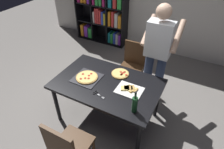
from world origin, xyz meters
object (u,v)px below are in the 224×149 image
(person_serving_pizza, at_px, (157,52))
(pepperoni_pizza_on_tray, at_px, (87,77))
(chair_far_side, at_px, (132,63))
(bookshelf, at_px, (101,5))
(dining_table, at_px, (107,87))
(second_pizza_plain, at_px, (120,74))
(chair_near_camera, at_px, (67,146))
(kitchen_scissors, at_px, (97,94))
(wine_bottle, at_px, (135,104))

(person_serving_pizza, distance_m, pepperoni_pizza_on_tray, 1.15)
(chair_far_side, distance_m, bookshelf, 2.09)
(dining_table, bearing_deg, second_pizza_plain, 74.21)
(bookshelf, distance_m, pepperoni_pizza_on_tray, 2.70)
(pepperoni_pizza_on_tray, height_order, second_pizza_plain, pepperoni_pizza_on_tray)
(person_serving_pizza, bearing_deg, dining_table, -122.52)
(dining_table, bearing_deg, chair_far_side, 90.00)
(bookshelf, relative_size, pepperoni_pizza_on_tray, 5.09)
(dining_table, distance_m, person_serving_pizza, 0.95)
(chair_near_camera, bearing_deg, dining_table, 90.00)
(kitchen_scissors, bearing_deg, chair_far_side, 89.78)
(dining_table, relative_size, wine_bottle, 4.82)
(chair_near_camera, distance_m, person_serving_pizza, 1.86)
(chair_far_side, xyz_separation_m, pepperoni_pizza_on_tray, (-0.32, -1.02, 0.25))
(person_serving_pizza, height_order, second_pizza_plain, person_serving_pizza)
(chair_near_camera, bearing_deg, kitchen_scissors, 90.40)
(dining_table, distance_m, kitchen_scissors, 0.28)
(chair_far_side, relative_size, second_pizza_plain, 3.38)
(chair_near_camera, xyz_separation_m, second_pizza_plain, (0.08, 1.25, 0.25))
(chair_near_camera, relative_size, bookshelf, 0.46)
(dining_table, distance_m, chair_near_camera, 0.99)
(chair_near_camera, relative_size, person_serving_pizza, 0.51)
(bookshelf, relative_size, wine_bottle, 6.17)
(chair_near_camera, xyz_separation_m, wine_bottle, (0.55, 0.66, 0.36))
(wine_bottle, bearing_deg, bookshelf, 127.12)
(person_serving_pizza, bearing_deg, wine_bottle, -86.20)
(chair_near_camera, height_order, bookshelf, bookshelf)
(wine_bottle, height_order, kitchen_scissors, wine_bottle)
(kitchen_scissors, bearing_deg, bookshelf, 119.23)
(chair_near_camera, distance_m, wine_bottle, 0.93)
(pepperoni_pizza_on_tray, bearing_deg, second_pizza_plain, 39.14)
(chair_near_camera, relative_size, wine_bottle, 2.85)
(chair_near_camera, bearing_deg, second_pizza_plain, 86.46)
(wine_bottle, bearing_deg, chair_far_side, 113.15)
(pepperoni_pizza_on_tray, xyz_separation_m, wine_bottle, (0.87, -0.27, 0.10))
(chair_near_camera, height_order, pepperoni_pizza_on_tray, chair_near_camera)
(second_pizza_plain, bearing_deg, kitchen_scissors, -98.59)
(person_serving_pizza, distance_m, second_pizza_plain, 0.67)
(dining_table, bearing_deg, chair_near_camera, -90.00)
(wine_bottle, bearing_deg, dining_table, 150.22)
(person_serving_pizza, bearing_deg, bookshelf, 140.47)
(chair_near_camera, height_order, second_pizza_plain, chair_near_camera)
(pepperoni_pizza_on_tray, relative_size, kitchen_scissors, 1.93)
(dining_table, relative_size, chair_far_side, 1.69)
(chair_far_side, distance_m, wine_bottle, 1.45)
(bookshelf, height_order, second_pizza_plain, bookshelf)
(dining_table, distance_m, bookshelf, 2.81)
(person_serving_pizza, xyz_separation_m, kitchen_scissors, (-0.48, -1.02, -0.24))
(kitchen_scissors, bearing_deg, pepperoni_pizza_on_tray, 144.75)
(chair_near_camera, relative_size, second_pizza_plain, 3.38)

